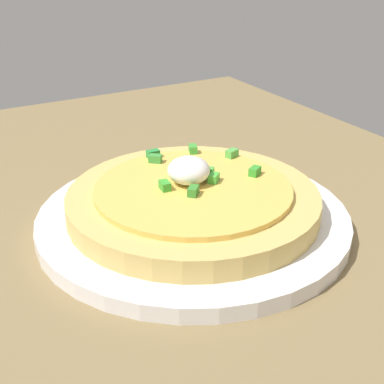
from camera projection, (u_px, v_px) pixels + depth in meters
dining_table at (134, 256)px, 50.60cm from camera, size 93.37×81.49×2.99cm
plate at (192, 218)px, 52.57cm from camera, size 29.33×29.33×1.47cm
pizza at (192, 198)px, 51.71cm from camera, size 23.55×23.55×5.14cm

